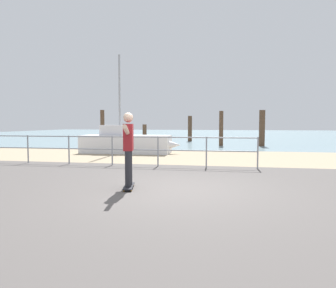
% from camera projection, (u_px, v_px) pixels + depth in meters
% --- Properties ---
extents(ground_plane, '(24.00, 10.00, 0.04)m').
position_uv_depth(ground_plane, '(166.00, 202.00, 5.91)').
color(ground_plane, '#514C49').
rests_on(ground_plane, ground).
extents(beach_strip, '(24.00, 6.00, 0.04)m').
position_uv_depth(beach_strip, '(200.00, 157.00, 13.76)').
color(beach_strip, tan).
rests_on(beach_strip, ground).
extents(sea_surface, '(72.00, 50.00, 0.04)m').
position_uv_depth(sea_surface, '(217.00, 134.00, 41.22)').
color(sea_surface, '#75939E').
rests_on(sea_surface, ground).
extents(railing_fence, '(9.97, 0.05, 1.05)m').
position_uv_depth(railing_fence, '(112.00, 146.00, 10.90)').
color(railing_fence, gray).
rests_on(railing_fence, ground).
extents(sailboat, '(4.96, 1.46, 4.84)m').
position_uv_depth(sailboat, '(129.00, 143.00, 15.30)').
color(sailboat, silver).
rests_on(sailboat, ground).
extents(skateboard, '(0.36, 0.82, 0.08)m').
position_uv_depth(skateboard, '(129.00, 186.00, 7.02)').
color(skateboard, black).
rests_on(skateboard, ground).
extents(skateboarder, '(0.39, 1.43, 1.65)m').
position_uv_depth(skateboarder, '(128.00, 145.00, 6.95)').
color(skateboarder, '#26262B').
rests_on(skateboarder, skateboard).
extents(groyne_post_0, '(0.27, 0.27, 2.37)m').
position_uv_depth(groyne_post_0, '(102.00, 128.00, 20.52)').
color(groyne_post_0, '#513826').
rests_on(groyne_post_0, ground).
extents(groyne_post_1, '(0.28, 0.28, 1.41)m').
position_uv_depth(groyne_post_1, '(145.00, 135.00, 21.19)').
color(groyne_post_1, '#513826').
rests_on(groyne_post_1, ground).
extents(groyne_post_2, '(0.33, 0.33, 2.09)m').
position_uv_depth(groyne_post_2, '(190.00, 129.00, 25.28)').
color(groyne_post_2, '#513826').
rests_on(groyne_post_2, ground).
extents(groyne_post_3, '(0.27, 0.27, 2.29)m').
position_uv_depth(groyne_post_3, '(221.00, 129.00, 20.21)').
color(groyne_post_3, '#513826').
rests_on(groyne_post_3, ground).
extents(groyne_post_4, '(0.37, 0.37, 2.33)m').
position_uv_depth(groyne_post_4, '(262.00, 128.00, 19.84)').
color(groyne_post_4, '#513826').
rests_on(groyne_post_4, ground).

